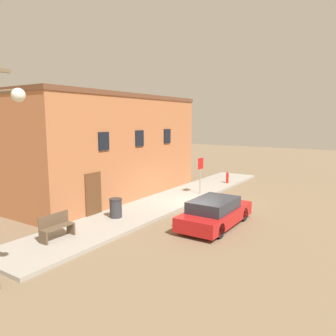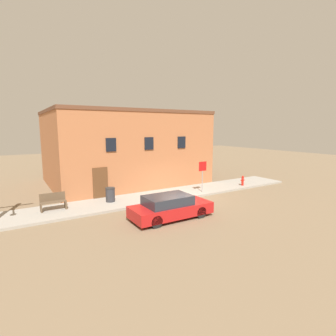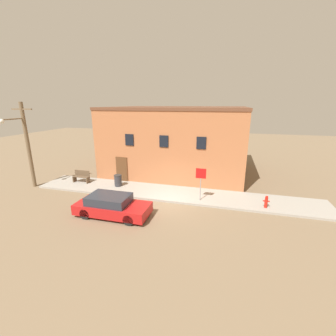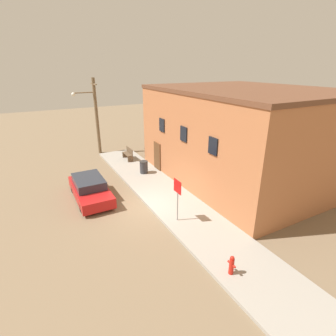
# 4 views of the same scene
# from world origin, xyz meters

# --- Properties ---
(ground_plane) EXTENTS (80.00, 80.00, 0.00)m
(ground_plane) POSITION_xyz_m (0.00, 0.00, 0.00)
(ground_plane) COLOR #7A664C
(sidewalk) EXTENTS (21.06, 2.97, 0.14)m
(sidewalk) POSITION_xyz_m (0.00, 1.49, 0.07)
(sidewalk) COLOR #9E998E
(sidewalk) RESTS_ON ground
(brick_building) EXTENTS (12.34, 9.80, 6.16)m
(brick_building) POSITION_xyz_m (-1.03, 7.81, 3.08)
(brick_building) COLOR #B26B42
(brick_building) RESTS_ON ground
(fire_hydrant) EXTENTS (0.39, 0.19, 0.80)m
(fire_hydrant) POSITION_xyz_m (6.29, 0.63, 0.54)
(fire_hydrant) COLOR red
(fire_hydrant) RESTS_ON sidewalk
(stop_sign) EXTENTS (0.67, 0.06, 2.23)m
(stop_sign) POSITION_xyz_m (2.15, 0.69, 1.71)
(stop_sign) COLOR gray
(stop_sign) RESTS_ON sidewalk
(bench) EXTENTS (1.37, 0.44, 0.98)m
(bench) POSITION_xyz_m (-7.82, 1.76, 0.61)
(bench) COLOR brown
(bench) RESTS_ON sidewalk
(trash_bin) EXTENTS (0.60, 0.60, 0.90)m
(trash_bin) POSITION_xyz_m (-4.47, 1.72, 0.60)
(trash_bin) COLOR #333338
(trash_bin) RESTS_ON sidewalk
(parked_car) EXTENTS (4.40, 1.82, 1.27)m
(parked_car) POSITION_xyz_m (-2.67, -2.56, 0.61)
(parked_car) COLOR black
(parked_car) RESTS_ON ground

